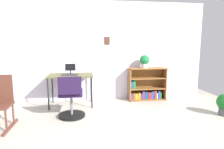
# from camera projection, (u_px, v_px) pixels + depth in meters

# --- Properties ---
(ground_plane) EXTENTS (6.24, 6.24, 0.00)m
(ground_plane) POSITION_uv_depth(u_px,v_px,m) (118.00, 137.00, 2.95)
(ground_plane) COLOR #ABA898
(wall_back) EXTENTS (5.20, 0.12, 2.46)m
(wall_back) POSITION_uv_depth(u_px,v_px,m) (104.00, 52.00, 4.86)
(wall_back) COLOR silver
(wall_back) RESTS_ON ground_plane
(desk) EXTENTS (1.01, 0.62, 0.73)m
(desk) POSITION_uv_depth(u_px,v_px,m) (71.00, 77.00, 4.40)
(desk) COLOR brown
(desk) RESTS_ON ground_plane
(monitor) EXTENTS (0.23, 0.17, 0.24)m
(monitor) POSITION_uv_depth(u_px,v_px,m) (70.00, 69.00, 4.44)
(monitor) COLOR #262628
(monitor) RESTS_ON desk
(keyboard) EXTENTS (0.37, 0.11, 0.02)m
(keyboard) POSITION_uv_depth(u_px,v_px,m) (70.00, 75.00, 4.29)
(keyboard) COLOR #2A262F
(keyboard) RESTS_ON desk
(office_chair) EXTENTS (0.52, 0.55, 0.84)m
(office_chair) POSITION_uv_depth(u_px,v_px,m) (71.00, 100.00, 3.69)
(office_chair) COLOR black
(office_chair) RESTS_ON ground_plane
(bookshelf_low) EXTENTS (0.95, 0.30, 0.83)m
(bookshelf_low) POSITION_uv_depth(u_px,v_px,m) (146.00, 86.00, 4.95)
(bookshelf_low) COLOR brown
(bookshelf_low) RESTS_ON ground_plane
(potted_plant_on_shelf) EXTENTS (0.24, 0.24, 0.32)m
(potted_plant_on_shelf) POSITION_uv_depth(u_px,v_px,m) (145.00, 61.00, 4.79)
(potted_plant_on_shelf) COLOR #B7B2A8
(potted_plant_on_shelf) RESTS_ON bookshelf_low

